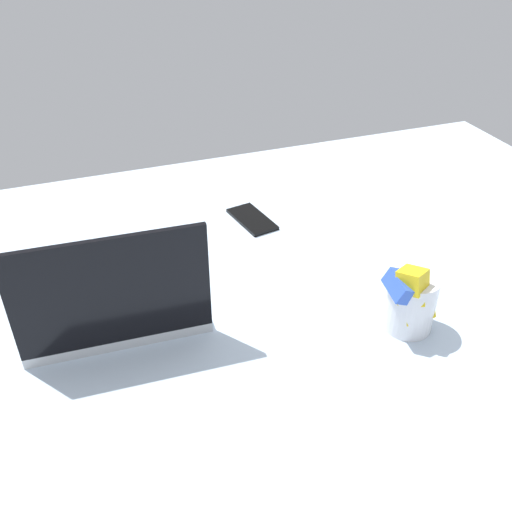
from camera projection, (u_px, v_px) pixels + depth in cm
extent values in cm
cube|color=silver|center=(307.00, 330.00, 118.15)|extent=(180.00, 140.00, 18.00)
cube|color=#B7BABC|center=(115.00, 306.00, 108.77)|extent=(34.08, 24.58, 2.00)
cube|color=black|center=(114.00, 297.00, 109.29)|extent=(29.79, 18.39, 0.40)
cube|color=black|center=(112.00, 292.00, 93.62)|extent=(33.01, 2.61, 21.00)
cylinder|color=silver|center=(411.00, 303.00, 102.50)|extent=(9.00, 9.00, 11.00)
cube|color=orange|center=(409.00, 313.00, 103.90)|extent=(6.28, 5.51, 5.86)
cube|color=yellow|center=(415.00, 310.00, 101.79)|extent=(6.37, 5.00, 5.03)
cube|color=#268C33|center=(408.00, 290.00, 103.83)|extent=(5.37, 6.36, 4.00)
cube|color=yellow|center=(413.00, 295.00, 99.94)|extent=(7.09, 7.48, 4.83)
cube|color=blue|center=(404.00, 287.00, 98.92)|extent=(6.63, 6.47, 5.95)
cube|color=yellow|center=(413.00, 281.00, 97.54)|extent=(5.64, 6.44, 5.06)
cube|color=black|center=(252.00, 219.00, 137.38)|extent=(9.26, 15.01, 0.80)
cube|color=black|center=(86.00, 257.00, 124.15)|extent=(16.95, 2.65, 0.60)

